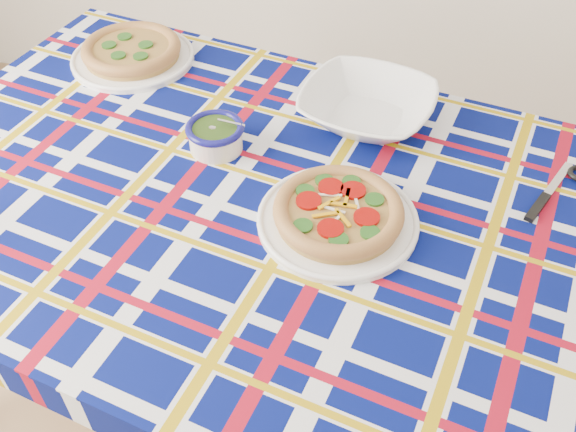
% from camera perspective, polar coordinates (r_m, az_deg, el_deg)
% --- Properties ---
extents(dining_table, '(1.84, 1.38, 0.77)m').
position_cam_1_polar(dining_table, '(1.36, -1.88, -0.93)').
color(dining_table, brown).
rests_on(dining_table, floor).
extents(tablecloth, '(1.88, 1.42, 0.11)m').
position_cam_1_polar(tablecloth, '(1.34, -1.91, -0.17)').
color(tablecloth, '#040D54').
rests_on(tablecloth, dining_table).
extents(main_focaccia_plate, '(0.42, 0.42, 0.06)m').
position_cam_1_polar(main_focaccia_plate, '(1.24, 4.49, 0.39)').
color(main_focaccia_plate, '#A17739').
rests_on(main_focaccia_plate, tablecloth).
extents(pesto_bowl, '(0.16, 0.16, 0.08)m').
position_cam_1_polar(pesto_bowl, '(1.42, -6.48, 7.23)').
color(pesto_bowl, '#1D340E').
rests_on(pesto_bowl, tablecloth).
extents(serving_bowl, '(0.37, 0.37, 0.07)m').
position_cam_1_polar(serving_bowl, '(1.51, 7.06, 9.63)').
color(serving_bowl, white).
rests_on(serving_bowl, tablecloth).
extents(second_focaccia_plate, '(0.40, 0.40, 0.06)m').
position_cam_1_polar(second_focaccia_plate, '(1.77, -13.74, 14.11)').
color(second_focaccia_plate, '#A17739').
rests_on(second_focaccia_plate, tablecloth).
extents(table_knife, '(0.12, 0.22, 0.01)m').
position_cam_1_polar(table_knife, '(1.45, 22.79, 2.92)').
color(table_knife, silver).
rests_on(table_knife, tablecloth).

